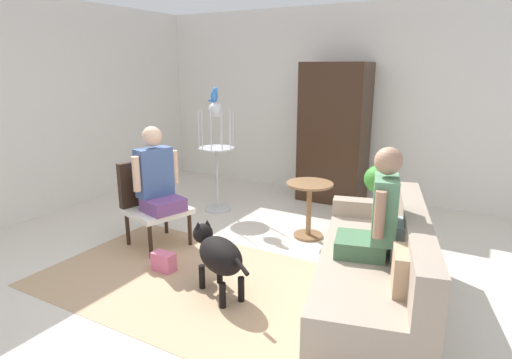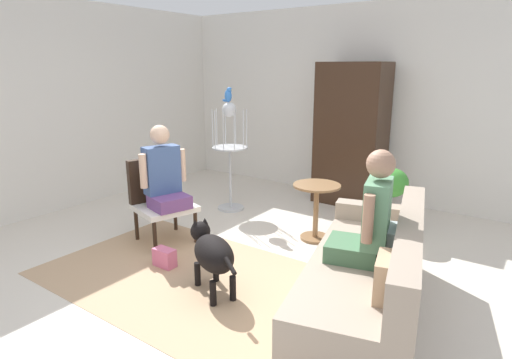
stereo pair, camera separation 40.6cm
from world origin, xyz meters
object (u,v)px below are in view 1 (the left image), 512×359
(person_on_armchair, at_px, (157,176))
(dog, at_px, (218,254))
(person_on_couch, at_px, (377,213))
(bird_cage_stand, at_px, (216,148))
(armoire_cabinet, at_px, (334,133))
(handbag, at_px, (164,262))
(parrot, at_px, (214,95))
(couch, at_px, (377,272))
(armchair, at_px, (151,197))
(potted_plant, at_px, (379,190))
(round_end_table, at_px, (309,203))

(person_on_armchair, height_order, dog, person_on_armchair)
(person_on_couch, distance_m, bird_cage_stand, 2.87)
(person_on_armchair, bearing_deg, armoire_cabinet, 67.61)
(person_on_couch, xyz_separation_m, handbag, (-1.92, -0.36, -0.72))
(person_on_couch, xyz_separation_m, parrot, (-2.51, 1.41, 0.75))
(person_on_couch, distance_m, person_on_armchair, 2.36)
(couch, bearing_deg, armchair, 177.67)
(couch, bearing_deg, parrot, 151.43)
(armchair, xyz_separation_m, potted_plant, (2.10, 1.64, -0.03))
(couch, bearing_deg, round_end_table, 133.78)
(parrot, xyz_separation_m, potted_plant, (2.11, 0.36, -1.07))
(person_on_couch, distance_m, armoire_cabinet, 2.96)
(armchair, height_order, bird_cage_stand, bird_cage_stand)
(parrot, bearing_deg, armoire_cabinet, 45.82)
(potted_plant, bearing_deg, handbag, -125.54)
(dog, bearing_deg, potted_plant, 69.83)
(couch, bearing_deg, person_on_couch, -132.67)
(dog, height_order, handbag, dog)
(person_on_couch, relative_size, parrot, 4.56)
(couch, xyz_separation_m, potted_plant, (-0.42, 1.74, 0.19))
(person_on_armchair, height_order, armoire_cabinet, armoire_cabinet)
(potted_plant, relative_size, armoire_cabinet, 0.40)
(person_on_couch, bearing_deg, potted_plant, 102.77)
(round_end_table, relative_size, potted_plant, 0.81)
(armchair, relative_size, person_on_armchair, 1.04)
(bird_cage_stand, xyz_separation_m, potted_plant, (2.10, 0.36, -0.37))
(couch, height_order, person_on_armchair, person_on_armchair)
(person_on_couch, distance_m, potted_plant, 1.84)
(round_end_table, relative_size, armoire_cabinet, 0.33)
(person_on_couch, xyz_separation_m, armoire_cabinet, (-1.30, 2.65, 0.18))
(couch, height_order, parrot, parrot)
(bird_cage_stand, distance_m, parrot, 0.70)
(dog, relative_size, handbag, 3.45)
(person_on_couch, distance_m, handbag, 2.08)
(person_on_armchair, xyz_separation_m, armoire_cabinet, (1.06, 2.57, 0.20))
(person_on_couch, xyz_separation_m, potted_plant, (-0.40, 1.77, -0.32))
(person_on_armchair, bearing_deg, handbag, -45.42)
(bird_cage_stand, height_order, handbag, bird_cage_stand)
(bird_cage_stand, bearing_deg, round_end_table, -10.71)
(round_end_table, xyz_separation_m, bird_cage_stand, (-1.47, 0.28, 0.45))
(parrot, bearing_deg, person_on_armchair, -83.42)
(armchair, bearing_deg, handbag, -39.99)
(armchair, distance_m, armoire_cabinet, 2.83)
(handbag, bearing_deg, round_end_table, 59.36)
(person_on_couch, relative_size, potted_plant, 1.10)
(round_end_table, relative_size, parrot, 3.36)
(round_end_table, distance_m, dog, 1.59)
(dog, bearing_deg, armoire_cabinet, 91.71)
(potted_plant, relative_size, handbag, 3.53)
(potted_plant, bearing_deg, parrot, -170.43)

